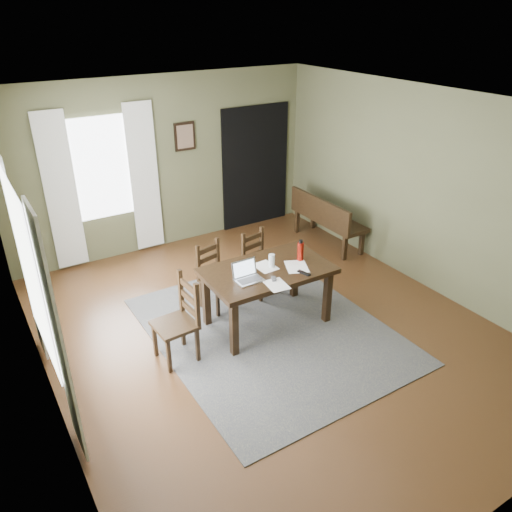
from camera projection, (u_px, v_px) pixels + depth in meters
ground at (269, 331)px, 6.16m from camera, size 5.00×6.00×0.01m
room_shell at (271, 192)px, 5.34m from camera, size 5.02×6.02×2.71m
rug at (269, 330)px, 6.15m from camera, size 2.60×3.20×0.01m
dining_table at (267, 275)px, 6.00m from camera, size 1.54×0.94×0.76m
chair_end at (179, 321)px, 5.48m from camera, size 0.46×0.46×0.99m
chair_back_left at (215, 277)px, 6.46m from camera, size 0.48×0.48×0.89m
chair_back_right at (259, 264)px, 6.78m from camera, size 0.46×0.46×0.89m
bench at (325, 216)px, 8.15m from camera, size 0.47×1.46×0.82m
laptop at (247, 275)px, 5.71m from camera, size 0.31×0.25×0.21m
computer_mouse at (274, 279)px, 5.71m from camera, size 0.08×0.10×0.03m
tv_remote at (304, 273)px, 5.84m from camera, size 0.09×0.18×0.02m
drinking_glass at (272, 261)px, 5.96m from camera, size 0.09×0.09×0.16m
water_bottle at (300, 251)px, 6.10m from camera, size 0.10×0.10×0.27m
paper_c at (265, 267)px, 6.00m from camera, size 0.23×0.30×0.00m
paper_d at (297, 267)px, 6.00m from camera, size 0.36×0.40×0.00m
paper_e at (277, 285)px, 5.61m from camera, size 0.25×0.31×0.00m
window_left at (29, 271)px, 4.49m from camera, size 0.01×1.30×1.70m
window_back at (101, 169)px, 7.27m from camera, size 1.00×0.01×1.50m
curtain_left_near at (58, 340)px, 3.99m from camera, size 0.03×0.48×2.30m
curtain_left_far at (23, 260)px, 5.23m from camera, size 0.03×0.48×2.30m
curtain_back_left at (61, 193)px, 7.07m from camera, size 0.44×0.03×2.30m
curtain_back_right at (144, 178)px, 7.66m from camera, size 0.44×0.03×2.30m
framed_picture at (185, 136)px, 7.77m from camera, size 0.34×0.03×0.44m
doorway_back at (255, 167)px, 8.70m from camera, size 1.30×0.03×2.10m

